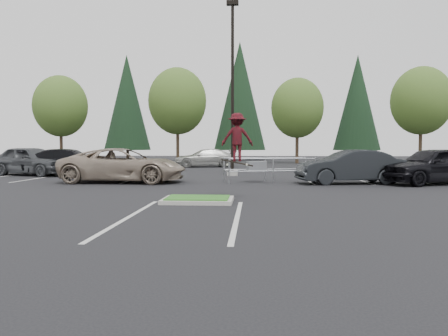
# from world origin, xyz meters

# --- Properties ---
(ground) EXTENTS (120.00, 120.00, 0.00)m
(ground) POSITION_xyz_m (0.00, 0.00, 0.00)
(ground) COLOR black
(ground) RESTS_ON ground
(grass_median) EXTENTS (2.20, 1.60, 0.16)m
(grass_median) POSITION_xyz_m (0.00, 0.00, 0.08)
(grass_median) COLOR #9C9B91
(grass_median) RESTS_ON ground
(stall_lines) EXTENTS (22.62, 17.60, 0.01)m
(stall_lines) POSITION_xyz_m (-1.35, 6.02, 0.00)
(stall_lines) COLOR beige
(stall_lines) RESTS_ON ground
(light_pole) EXTENTS (0.70, 0.60, 10.12)m
(light_pole) POSITION_xyz_m (0.50, 12.00, 4.56)
(light_pole) COLOR #9C9B91
(light_pole) RESTS_ON ground
(decid_a) EXTENTS (5.44, 5.44, 8.91)m
(decid_a) POSITION_xyz_m (-18.01, 30.03, 5.58)
(decid_a) COLOR #38281C
(decid_a) RESTS_ON ground
(decid_b) EXTENTS (5.89, 5.89, 9.64)m
(decid_b) POSITION_xyz_m (-6.01, 30.53, 6.04)
(decid_b) COLOR #38281C
(decid_b) RESTS_ON ground
(decid_c) EXTENTS (5.12, 5.12, 8.38)m
(decid_c) POSITION_xyz_m (5.99, 29.83, 5.25)
(decid_c) COLOR #38281C
(decid_c) RESTS_ON ground
(decid_d) EXTENTS (5.76, 5.76, 9.43)m
(decid_d) POSITION_xyz_m (17.99, 30.33, 5.91)
(decid_d) COLOR #38281C
(decid_d) RESTS_ON ground
(conif_a) EXTENTS (5.72, 5.72, 13.00)m
(conif_a) POSITION_xyz_m (-14.00, 40.00, 7.10)
(conif_a) COLOR #38281C
(conif_a) RESTS_ON ground
(conif_b) EXTENTS (6.38, 6.38, 14.50)m
(conif_b) POSITION_xyz_m (0.00, 40.50, 7.85)
(conif_b) COLOR #38281C
(conif_b) RESTS_ON ground
(conif_c) EXTENTS (5.50, 5.50, 12.50)m
(conif_c) POSITION_xyz_m (14.00, 39.50, 6.85)
(conif_c) COLOR #38281C
(conif_c) RESTS_ON ground
(cart_corral) EXTENTS (4.49, 2.44, 1.21)m
(cart_corral) POSITION_xyz_m (2.03, 7.55, 0.76)
(cart_corral) COLOR gray
(cart_corral) RESTS_ON ground
(skateboarder) EXTENTS (1.07, 0.63, 1.79)m
(skateboarder) POSITION_xyz_m (1.20, 1.00, 2.05)
(skateboarder) COLOR black
(skateboarder) RESTS_ON ground
(car_l_tan) EXTENTS (5.99, 2.86, 1.65)m
(car_l_tan) POSITION_xyz_m (-4.50, 7.00, 0.82)
(car_l_tan) COLOR gray
(car_l_tan) RESTS_ON ground
(car_l_black) EXTENTS (5.49, 2.37, 1.57)m
(car_l_black) POSITION_xyz_m (-9.09, 11.50, 0.79)
(car_l_black) COLOR black
(car_l_black) RESTS_ON ground
(car_l_grey) EXTENTS (5.56, 3.65, 1.76)m
(car_l_grey) POSITION_xyz_m (-11.50, 11.50, 0.88)
(car_l_grey) COLOR #414448
(car_l_grey) RESTS_ON ground
(car_r_charc) EXTENTS (5.01, 2.45, 1.58)m
(car_r_charc) POSITION_xyz_m (6.19, 7.00, 0.79)
(car_r_charc) COLOR black
(car_r_charc) RESTS_ON ground
(car_r_black) EXTENTS (5.44, 3.82, 1.72)m
(car_r_black) POSITION_xyz_m (10.00, 7.00, 0.86)
(car_r_black) COLOR black
(car_r_black) RESTS_ON ground
(car_far_silver) EXTENTS (5.44, 3.31, 1.47)m
(car_far_silver) POSITION_xyz_m (-2.21, 22.00, 0.74)
(car_far_silver) COLOR #B2B2AD
(car_far_silver) RESTS_ON ground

